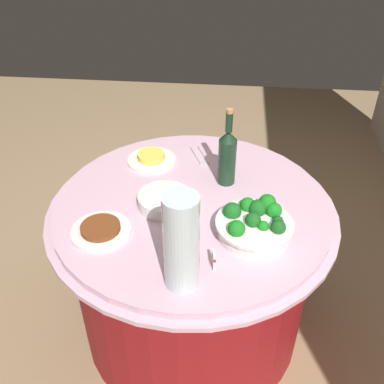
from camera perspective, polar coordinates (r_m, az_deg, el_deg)
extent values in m
plane|color=#9E7F5B|center=(2.27, 0.00, -16.30)|extent=(6.00, 6.00, 0.00)
cylinder|color=maroon|center=(2.01, 0.00, -10.30)|extent=(1.01, 1.01, 0.69)
cylinder|color=#E0B2C6|center=(1.77, 0.00, -2.35)|extent=(1.16, 1.16, 0.02)
cylinder|color=#E0B2C6|center=(1.75, 0.00, -1.71)|extent=(1.10, 1.10, 0.03)
cylinder|color=white|center=(1.59, 8.05, -4.92)|extent=(0.26, 0.26, 0.05)
cylinder|color=white|center=(1.57, 8.14, -4.07)|extent=(0.28, 0.28, 0.01)
sphere|color=#19821E|center=(1.55, 9.26, -4.45)|extent=(0.04, 0.04, 0.04)
sphere|color=#19821E|center=(1.61, 10.60, -2.38)|extent=(0.06, 0.06, 0.06)
sphere|color=#197D1E|center=(1.51, 5.81, -4.78)|extent=(0.06, 0.06, 0.06)
sphere|color=#19621E|center=(1.59, 5.25, -2.53)|extent=(0.07, 0.07, 0.07)
sphere|color=#19581E|center=(1.54, 11.16, -4.52)|extent=(0.05, 0.05, 0.05)
sphere|color=#19571E|center=(1.57, 11.11, -3.79)|extent=(0.04, 0.04, 0.04)
sphere|color=#195D1E|center=(1.55, 7.95, -3.63)|extent=(0.06, 0.06, 0.06)
sphere|color=#197C1E|center=(1.63, 9.77, -1.40)|extent=(0.07, 0.07, 0.07)
sphere|color=#19621E|center=(1.61, 8.51, -2.16)|extent=(0.07, 0.07, 0.07)
sphere|color=#197E1E|center=(1.62, 7.25, -1.73)|extent=(0.06, 0.06, 0.06)
cylinder|color=white|center=(1.73, -3.56, -1.60)|extent=(0.21, 0.21, 0.01)
cylinder|color=white|center=(1.72, -3.57, -1.33)|extent=(0.21, 0.21, 0.01)
cylinder|color=white|center=(1.72, -3.58, -1.07)|extent=(0.21, 0.21, 0.01)
cylinder|color=white|center=(1.71, -3.59, -0.80)|extent=(0.21, 0.21, 0.01)
cylinder|color=white|center=(1.70, -3.61, -0.53)|extent=(0.21, 0.21, 0.01)
cylinder|color=#18321F|center=(1.81, 4.57, 3.95)|extent=(0.07, 0.07, 0.20)
cone|color=#18321F|center=(1.75, 4.75, 7.28)|extent=(0.07, 0.07, 0.04)
cylinder|color=#18321F|center=(1.72, 4.85, 9.02)|extent=(0.03, 0.03, 0.08)
cylinder|color=#B2844C|center=(1.70, 4.94, 10.46)|extent=(0.03, 0.03, 0.02)
cylinder|color=silver|center=(1.31, -1.39, -6.64)|extent=(0.11, 0.11, 0.34)
sphere|color=#E5B26B|center=(1.39, -1.42, -11.16)|extent=(0.06, 0.06, 0.06)
sphere|color=#E5B26B|center=(1.41, -0.52, -10.28)|extent=(0.06, 0.06, 0.06)
sphere|color=#E5B26B|center=(1.41, -2.01, -10.17)|extent=(0.06, 0.06, 0.06)
sphere|color=#72C64C|center=(1.35, -0.93, -9.56)|extent=(0.06, 0.06, 0.06)
sphere|color=#72C64C|center=(1.38, -0.87, -8.48)|extent=(0.06, 0.06, 0.06)
sphere|color=#72C64C|center=(1.37, -2.23, -8.98)|extent=(0.06, 0.06, 0.06)
sphere|color=red|center=(1.32, -0.56, -7.67)|extent=(0.06, 0.06, 0.06)
sphere|color=red|center=(1.34, -1.41, -6.77)|extent=(0.06, 0.06, 0.06)
sphere|color=red|center=(1.32, -2.15, -7.73)|extent=(0.06, 0.06, 0.06)
sphere|color=#E5B26B|center=(1.29, -0.48, -5.60)|extent=(0.06, 0.06, 0.06)
sphere|color=#E5B26B|center=(1.31, -1.96, -5.19)|extent=(0.06, 0.06, 0.06)
sphere|color=#E5B26B|center=(1.28, -1.79, -6.26)|extent=(0.06, 0.06, 0.06)
cylinder|color=silver|center=(2.03, 0.54, 4.74)|extent=(0.15, 0.07, 0.01)
cylinder|color=silver|center=(2.04, 1.51, 4.89)|extent=(0.15, 0.07, 0.01)
sphere|color=silver|center=(1.97, 1.72, 3.65)|extent=(0.01, 0.01, 0.01)
cylinder|color=white|center=(2.00, -5.28, 4.18)|extent=(0.22, 0.22, 0.01)
cylinder|color=#F2D14C|center=(1.99, -5.32, 4.65)|extent=(0.12, 0.12, 0.03)
cylinder|color=white|center=(1.64, -11.77, -4.96)|extent=(0.22, 0.22, 0.01)
cylinder|color=brown|center=(1.63, -11.84, -4.56)|extent=(0.14, 0.14, 0.02)
cube|color=white|center=(1.47, 2.84, -8.79)|extent=(0.05, 0.02, 0.05)
cube|color=maroon|center=(1.45, 2.86, -8.30)|extent=(0.05, 0.02, 0.01)
cube|color=white|center=(1.56, -2.41, -5.51)|extent=(0.05, 0.03, 0.05)
cube|color=maroon|center=(1.54, -2.43, -5.03)|extent=(0.05, 0.04, 0.01)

